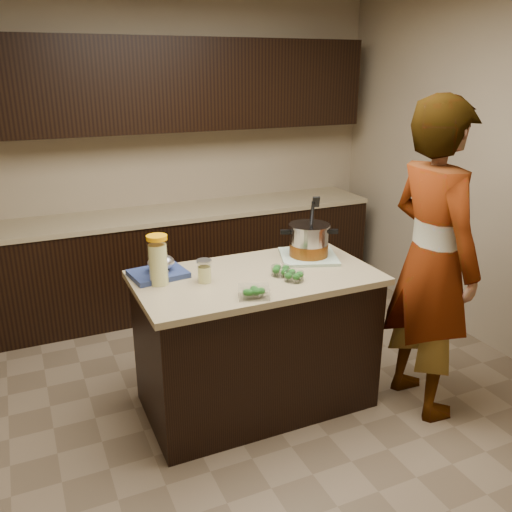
{
  "coord_description": "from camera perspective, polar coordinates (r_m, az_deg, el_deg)",
  "views": [
    {
      "loc": [
        -1.26,
        -2.79,
        2.09
      ],
      "look_at": [
        0.0,
        0.0,
        1.02
      ],
      "focal_mm": 38.0,
      "sensor_mm": 36.0,
      "label": 1
    }
  ],
  "objects": [
    {
      "name": "broccoli_tub_left",
      "position": [
        3.28,
        2.63,
        -1.59
      ],
      "size": [
        0.13,
        0.13,
        0.06
      ],
      "rotation": [
        0.0,
        0.0,
        -0.13
      ],
      "color": "silver",
      "rests_on": "island"
    },
    {
      "name": "mason_jar",
      "position": [
        3.17,
        -5.45,
        -1.64
      ],
      "size": [
        0.1,
        0.1,
        0.15
      ],
      "rotation": [
        0.0,
        0.0,
        -0.15
      ],
      "color": "#DCDB86",
      "rests_on": "island"
    },
    {
      "name": "lemonade_pitcher",
      "position": [
        3.15,
        -10.26,
        -0.62
      ],
      "size": [
        0.15,
        0.15,
        0.29
      ],
      "rotation": [
        0.0,
        0.0,
        -0.24
      ],
      "color": "#DCDB86",
      "rests_on": "island"
    },
    {
      "name": "person",
      "position": [
        3.45,
        18.03,
        -0.5
      ],
      "size": [
        0.5,
        0.74,
        1.96
      ],
      "primitive_type": "imported",
      "rotation": [
        0.0,
        0.0,
        1.53
      ],
      "color": "gray",
      "rests_on": "ground"
    },
    {
      "name": "island",
      "position": [
        3.48,
        0.0,
        -8.86
      ],
      "size": [
        1.46,
        0.81,
        0.9
      ],
      "color": "black",
      "rests_on": "ground"
    },
    {
      "name": "dish_towel",
      "position": [
        3.59,
        5.54,
        -0.05
      ],
      "size": [
        0.46,
        0.46,
        0.02
      ],
      "primitive_type": "cube",
      "rotation": [
        0.0,
        0.0,
        -0.35
      ],
      "color": "#5C8963",
      "rests_on": "island"
    },
    {
      "name": "ground_plane",
      "position": [
        3.71,
        0.0,
        -15.03
      ],
      "size": [
        4.0,
        4.0,
        0.0
      ],
      "primitive_type": "plane",
      "color": "brown",
      "rests_on": "ground"
    },
    {
      "name": "stock_pot",
      "position": [
        3.56,
        5.59,
        1.45
      ],
      "size": [
        0.36,
        0.35,
        0.38
      ],
      "rotation": [
        0.0,
        0.0,
        -0.39
      ],
      "color": "#B7B7BC",
      "rests_on": "dish_towel"
    },
    {
      "name": "room_shell",
      "position": [
        3.09,
        0.0,
        12.26
      ],
      "size": [
        4.04,
        4.04,
        2.72
      ],
      "color": "tan",
      "rests_on": "ground"
    },
    {
      "name": "broccoli_tub_rect",
      "position": [
        2.97,
        -0.22,
        -3.87
      ],
      "size": [
        0.2,
        0.17,
        0.06
      ],
      "rotation": [
        0.0,
        0.0,
        -0.35
      ],
      "color": "silver",
      "rests_on": "island"
    },
    {
      "name": "back_cabinets",
      "position": [
        4.84,
        -8.53,
        5.32
      ],
      "size": [
        3.6,
        0.63,
        2.33
      ],
      "color": "black",
      "rests_on": "ground"
    },
    {
      "name": "blue_tray",
      "position": [
        3.31,
        -10.14,
        -1.4
      ],
      "size": [
        0.35,
        0.29,
        0.12
      ],
      "rotation": [
        0.0,
        0.0,
        0.13
      ],
      "color": "navy",
      "rests_on": "island"
    },
    {
      "name": "broccoli_tub_right",
      "position": [
        3.2,
        4.04,
        -2.18
      ],
      "size": [
        0.15,
        0.15,
        0.06
      ],
      "rotation": [
        0.0,
        0.0,
        -0.4
      ],
      "color": "silver",
      "rests_on": "island"
    }
  ]
}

